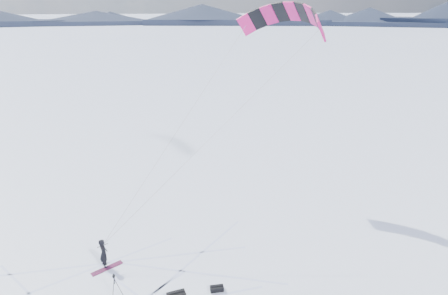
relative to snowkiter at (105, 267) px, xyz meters
name	(u,v)px	position (x,y,z in m)	size (l,w,h in m)	color
horizon_hills	(114,241)	(0.58, -2.68, 3.18)	(704.84, 706.81, 8.13)	#161D2F
snowkiter	(105,267)	(0.00, 0.00, 0.00)	(0.59, 0.39, 1.63)	black
snowboard	(107,268)	(0.07, -0.19, 0.02)	(1.63, 0.30, 0.04)	#7A184B
tripod	(115,283)	(0.37, -2.44, 0.81)	(0.55, 0.60, 1.25)	black
gear_bag_b	(217,288)	(4.89, -3.54, 0.13)	(0.67, 0.40, 0.29)	black
power_kite	(286,19)	(12.12, 4.65, 11.87)	(13.69, 7.72, 11.60)	#CE1569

